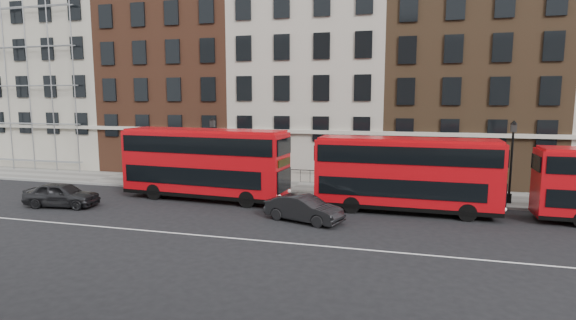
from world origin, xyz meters
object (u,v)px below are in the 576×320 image
(bus_c, at_px, (405,173))
(car_front, at_px, (304,208))
(bus_b, at_px, (204,162))
(car_rear, at_px, (62,195))

(bus_c, xyz_separation_m, car_front, (-5.39, -3.59, -1.68))
(bus_b, distance_m, bus_c, 13.16)
(bus_c, bearing_deg, car_rear, -167.45)
(car_rear, distance_m, car_front, 15.63)
(bus_c, distance_m, car_rear, 21.50)
(car_rear, xyz_separation_m, car_front, (15.62, 0.71, -0.04))
(car_rear, bearing_deg, bus_b, -68.91)
(bus_b, height_order, car_front, bus_b)
(bus_c, height_order, car_rear, bus_c)
(car_front, bearing_deg, bus_c, -37.95)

